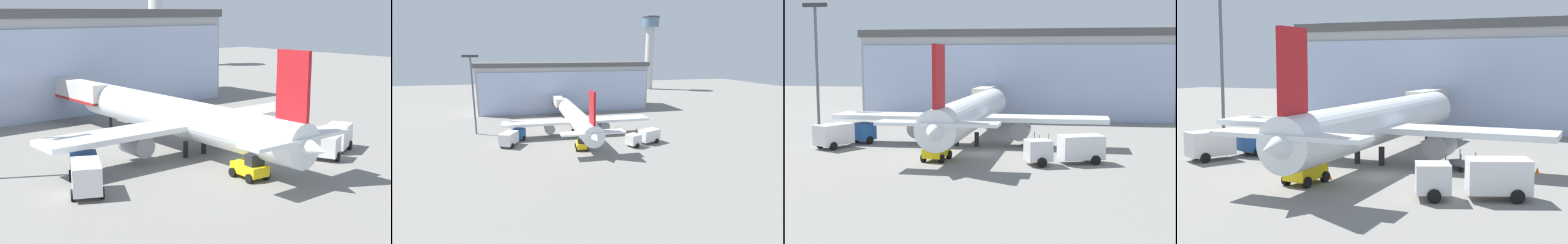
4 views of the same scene
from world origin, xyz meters
TOP-DOWN VIEW (x-y plane):
  - ground at (0.00, 0.00)m, footprint 240.00×240.00m
  - terminal_building at (0.00, 36.92)m, footprint 50.89×14.37m
  - jet_bridge at (-3.39, 26.59)m, footprint 2.42×13.33m
  - apron_light_mast at (-23.23, 11.17)m, footprint 3.20×0.40m
  - airplane at (-2.18, 6.33)m, footprint 31.03×36.14m
  - catering_truck at (-15.66, 1.81)m, footprint 5.16×7.53m
  - fuel_truck at (9.04, -4.02)m, footprint 7.59×4.78m
  - baggage_cart at (5.57, 5.38)m, footprint 3.16×3.05m
  - pushback_tug at (-3.43, -4.52)m, footprint 2.46×3.37m
  - safety_cone_nose at (-2.52, -2.44)m, footprint 0.36×0.36m
  - safety_cone_wingtip at (11.65, 5.97)m, footprint 0.36×0.36m

SIDE VIEW (x-z plane):
  - ground at x=0.00m, z-range 0.00..0.00m
  - safety_cone_nose at x=-2.52m, z-range 0.00..0.55m
  - safety_cone_wingtip at x=11.65m, z-range 0.00..0.55m
  - baggage_cart at x=5.57m, z-range -0.25..1.25m
  - pushback_tug at x=-3.43m, z-range -0.18..2.12m
  - catering_truck at x=-15.66m, z-range 0.14..2.79m
  - fuel_truck at x=9.04m, z-range 0.14..2.79m
  - airplane at x=-2.18m, z-range -2.08..8.98m
  - jet_bridge at x=-3.39m, z-range 1.39..6.90m
  - terminal_building at x=0.00m, z-range 0.00..14.32m
  - apron_light_mast at x=-23.23m, z-range 1.70..18.48m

